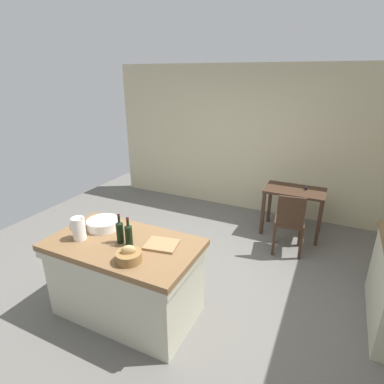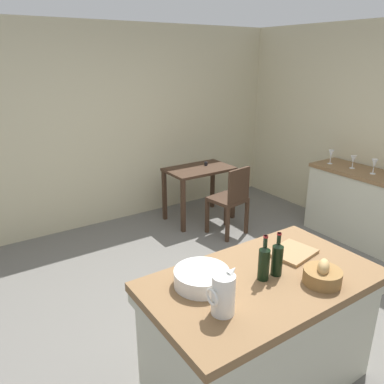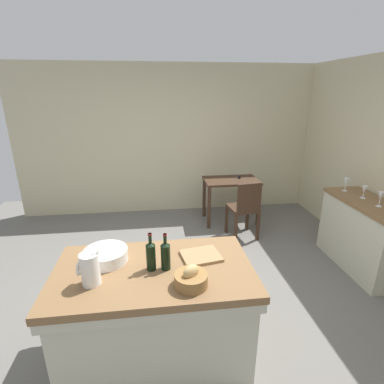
% 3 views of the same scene
% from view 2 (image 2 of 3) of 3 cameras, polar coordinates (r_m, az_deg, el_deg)
% --- Properties ---
extents(ground_plane, '(6.76, 6.76, 0.00)m').
position_cam_2_polar(ground_plane, '(3.60, 5.79, -17.68)').
color(ground_plane, '#66635E').
extents(wall_back, '(5.32, 0.12, 2.60)m').
position_cam_2_polar(wall_back, '(5.20, -12.27, 9.56)').
color(wall_back, beige).
rests_on(wall_back, ground).
extents(island_table, '(1.52, 0.87, 0.86)m').
position_cam_2_polar(island_table, '(2.74, 10.17, -19.56)').
color(island_table, brown).
rests_on(island_table, ground).
extents(side_cabinet, '(0.52, 1.20, 0.89)m').
position_cam_2_polar(side_cabinet, '(5.12, 23.63, -1.79)').
color(side_cabinet, brown).
rests_on(side_cabinet, ground).
extents(writing_desk, '(0.90, 0.56, 0.80)m').
position_cam_2_polar(writing_desk, '(5.20, 1.07, 2.36)').
color(writing_desk, '#3D281C').
rests_on(writing_desk, ground).
extents(wooden_chair, '(0.46, 0.46, 0.91)m').
position_cam_2_polar(wooden_chair, '(4.78, 5.89, -0.95)').
color(wooden_chair, '#3D281C').
rests_on(wooden_chair, ground).
extents(pitcher, '(0.17, 0.13, 0.28)m').
position_cam_2_polar(pitcher, '(2.11, 4.69, -15.08)').
color(pitcher, white).
rests_on(pitcher, island_table).
extents(wash_bowl, '(0.34, 0.34, 0.10)m').
position_cam_2_polar(wash_bowl, '(2.37, 1.46, -12.78)').
color(wash_bowl, white).
rests_on(wash_bowl, island_table).
extents(bread_basket, '(0.23, 0.23, 0.16)m').
position_cam_2_polar(bread_basket, '(2.52, 19.07, -11.76)').
color(bread_basket, olive).
rests_on(bread_basket, island_table).
extents(cutting_board, '(0.35, 0.30, 0.02)m').
position_cam_2_polar(cutting_board, '(2.81, 14.89, -8.80)').
color(cutting_board, '#99754C').
rests_on(cutting_board, island_table).
extents(wine_bottle_dark, '(0.07, 0.07, 0.30)m').
position_cam_2_polar(wine_bottle_dark, '(2.50, 12.73, -9.67)').
color(wine_bottle_dark, black).
rests_on(wine_bottle_dark, island_table).
extents(wine_bottle_amber, '(0.07, 0.07, 0.30)m').
position_cam_2_polar(wine_bottle_amber, '(2.43, 10.79, -10.31)').
color(wine_bottle_amber, black).
rests_on(wine_bottle_amber, island_table).
extents(wine_glass_left, '(0.07, 0.07, 0.18)m').
position_cam_2_polar(wine_glass_left, '(4.88, 25.79, 3.85)').
color(wine_glass_left, white).
rests_on(wine_glass_left, side_cabinet).
extents(wine_glass_middle, '(0.07, 0.07, 0.16)m').
position_cam_2_polar(wine_glass_middle, '(5.03, 23.14, 4.50)').
color(wine_glass_middle, white).
rests_on(wine_glass_middle, side_cabinet).
extents(wine_glass_right, '(0.07, 0.07, 0.18)m').
position_cam_2_polar(wine_glass_right, '(5.14, 20.23, 5.35)').
color(wine_glass_right, white).
rests_on(wine_glass_right, side_cabinet).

